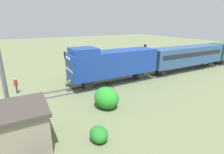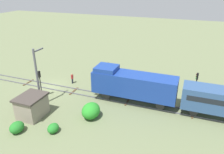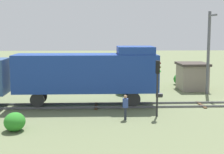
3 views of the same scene
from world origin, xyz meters
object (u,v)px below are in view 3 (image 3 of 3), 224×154
(locomotive, at_px, (89,72))
(traffic_signal_mid, at_px, (158,78))
(worker_by_signal, at_px, (125,105))
(relay_hut, at_px, (192,76))
(catenary_mast, at_px, (209,51))

(locomotive, relative_size, traffic_signal_mid, 2.95)
(worker_by_signal, relative_size, relay_hut, 0.49)
(locomotive, height_order, relay_hut, locomotive)
(worker_by_signal, bearing_deg, relay_hut, 9.11)
(traffic_signal_mid, relative_size, relay_hut, 1.12)
(relay_hut, bearing_deg, worker_by_signal, 146.31)
(traffic_signal_mid, bearing_deg, locomotive, 54.96)
(locomotive, height_order, catenary_mast, catenary_mast)
(locomotive, xyz_separation_m, traffic_signal_mid, (-3.40, -4.85, -0.03))
(worker_by_signal, bearing_deg, locomotive, 74.08)
(worker_by_signal, distance_m, relay_hut, 14.07)
(traffic_signal_mid, xyz_separation_m, relay_hut, (10.90, -5.50, -1.35))
(traffic_signal_mid, relative_size, catenary_mast, 0.51)
(worker_by_signal, xyz_separation_m, catenary_mast, (9.14, -8.56, 3.13))
(catenary_mast, bearing_deg, worker_by_signal, 136.86)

